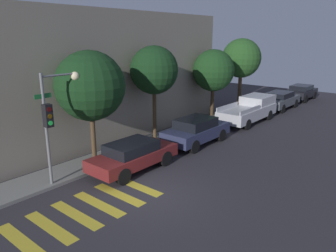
{
  "coord_description": "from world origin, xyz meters",
  "views": [
    {
      "loc": [
        -8.38,
        -8.19,
        6.03
      ],
      "look_at": [
        3.84,
        2.1,
        1.6
      ],
      "focal_mm": 35.0,
      "sensor_mm": 36.0,
      "label": 1
    }
  ],
  "objects": [
    {
      "name": "ground_plane",
      "position": [
        0.0,
        0.0,
        0.0
      ],
      "size": [
        60.0,
        60.0,
        0.0
      ],
      "primitive_type": "plane",
      "color": "#2D2B30"
    },
    {
      "name": "sidewalk",
      "position": [
        0.0,
        4.15,
        0.07
      ],
      "size": [
        26.0,
        1.89,
        0.14
      ],
      "primitive_type": "cube",
      "color": "slate",
      "rests_on": "ground"
    },
    {
      "name": "building_row",
      "position": [
        0.0,
        8.49,
        3.7
      ],
      "size": [
        26.0,
        6.0,
        7.39
      ],
      "primitive_type": "cube",
      "color": "gray",
      "rests_on": "ground"
    },
    {
      "name": "crosswalk",
      "position": [
        -2.68,
        0.8,
        0.0
      ],
      "size": [
        6.37,
        2.6,
        0.0
      ],
      "color": "gold",
      "rests_on": "ground"
    },
    {
      "name": "traffic_light_pole",
      "position": [
        -1.63,
        3.37,
        3.21
      ],
      "size": [
        2.03,
        0.56,
        4.67
      ],
      "color": "slate",
      "rests_on": "ground"
    },
    {
      "name": "sedan_near_corner",
      "position": [
        1.36,
        2.1,
        0.75
      ],
      "size": [
        4.37,
        1.76,
        1.38
      ],
      "color": "maroon",
      "rests_on": "ground"
    },
    {
      "name": "sedan_middle",
      "position": [
        6.34,
        2.1,
        0.81
      ],
      "size": [
        4.39,
        1.87,
        1.53
      ],
      "color": "#2D3351",
      "rests_on": "ground"
    },
    {
      "name": "pickup_truck",
      "position": [
        13.0,
        2.1,
        0.9
      ],
      "size": [
        5.57,
        1.99,
        1.74
      ],
      "color": "#BCBCC1",
      "rests_on": "ground"
    },
    {
      "name": "sedan_far_end",
      "position": [
        18.51,
        2.1,
        0.79
      ],
      "size": [
        4.6,
        1.86,
        1.46
      ],
      "color": "#4C5156",
      "rests_on": "ground"
    },
    {
      "name": "sedan_tail_of_row",
      "position": [
        23.81,
        2.1,
        0.78
      ],
      "size": [
        4.21,
        1.87,
        1.43
      ],
      "color": "black",
      "rests_on": "ground"
    },
    {
      "name": "tree_near_corner",
      "position": [
        0.77,
        4.2,
        3.79
      ],
      "size": [
        3.25,
        3.25,
        5.42
      ],
      "color": "#4C3823",
      "rests_on": "ground"
    },
    {
      "name": "tree_midblock",
      "position": [
        5.13,
        4.2,
        4.15
      ],
      "size": [
        2.7,
        2.7,
        5.52
      ],
      "color": "#4C3823",
      "rests_on": "ground"
    },
    {
      "name": "tree_far_end",
      "position": [
        11.25,
        4.2,
        3.66
      ],
      "size": [
        2.91,
        2.91,
        5.13
      ],
      "color": "#42301E",
      "rests_on": "ground"
    },
    {
      "name": "tree_behind_truck",
      "position": [
        15.25,
        4.2,
        4.29
      ],
      "size": [
        3.04,
        3.04,
        5.83
      ],
      "color": "#4C3823",
      "rests_on": "ground"
    }
  ]
}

